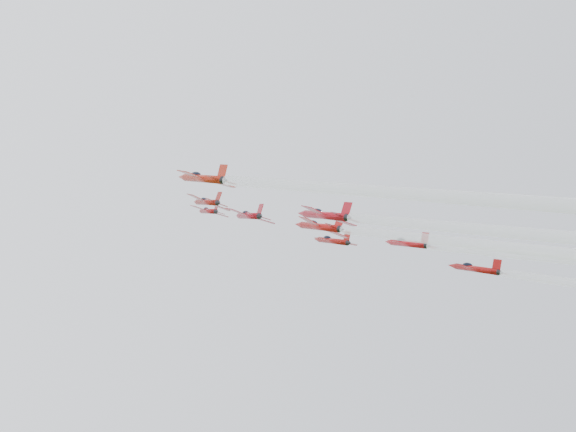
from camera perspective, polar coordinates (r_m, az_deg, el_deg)
jet_lead at (r=164.62m, az=-5.71°, el=0.37°), size 8.52×11.26×6.02m
jet_row2_left at (r=145.52m, az=-5.82°, el=1.00°), size 8.81×11.63×6.22m
jet_row2_center at (r=151.14m, az=-2.84°, el=0.04°), size 10.21×13.48×7.20m
jet_row2_right at (r=160.22m, az=3.16°, el=-1.76°), size 9.63×12.72×6.80m
jet_center at (r=99.33m, az=18.41°, el=-2.34°), size 10.47×103.05×49.73m
jet_rear_farleft at (r=73.32m, az=8.77°, el=2.51°), size 9.25×91.09×43.96m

